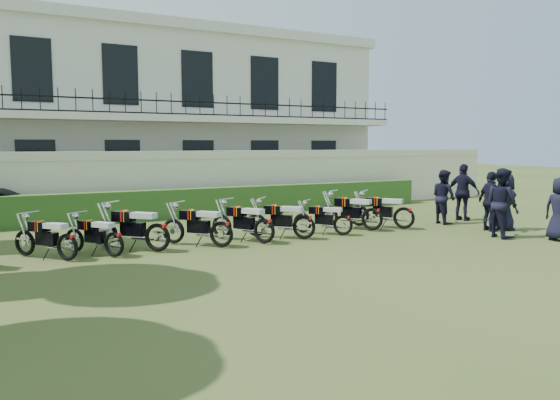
{
  "coord_description": "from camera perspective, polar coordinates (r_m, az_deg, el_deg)",
  "views": [
    {
      "loc": [
        -6.1,
        -10.93,
        2.54
      ],
      "look_at": [
        0.9,
        2.0,
        1.03
      ],
      "focal_mm": 35.0,
      "sensor_mm": 36.0,
      "label": 1
    }
  ],
  "objects": [
    {
      "name": "ground",
      "position": [
        12.77,
        0.71,
        -5.62
      ],
      "size": [
        100.0,
        100.0,
        0.0
      ],
      "primitive_type": "plane",
      "color": "#37451B",
      "rests_on": "ground"
    },
    {
      "name": "perimeter_wall",
      "position": [
        19.93,
        -10.58,
        1.82
      ],
      "size": [
        30.0,
        0.35,
        2.3
      ],
      "color": "beige",
      "rests_on": "ground"
    },
    {
      "name": "hedge",
      "position": [
        19.58,
        -7.03,
        -0.17
      ],
      "size": [
        18.0,
        0.6,
        1.0
      ],
      "primitive_type": "cube",
      "color": "#284B1A",
      "rests_on": "ground"
    },
    {
      "name": "building",
      "position": [
        25.65,
        -14.83,
        8.29
      ],
      "size": [
        20.4,
        9.6,
        7.4
      ],
      "color": "silver",
      "rests_on": "ground"
    },
    {
      "name": "motorcycle_1",
      "position": [
        12.71,
        -21.35,
        -3.95
      ],
      "size": [
        1.21,
        1.51,
        1.01
      ],
      "rotation": [
        0.0,
        0.0,
        0.66
      ],
      "color": "black",
      "rests_on": "ground"
    },
    {
      "name": "motorcycle_2",
      "position": [
        12.78,
        -16.97,
        -3.85
      ],
      "size": [
        1.09,
        1.49,
        0.96
      ],
      "rotation": [
        0.0,
        0.0,
        0.62
      ],
      "color": "black",
      "rests_on": "ground"
    },
    {
      "name": "motorcycle_3",
      "position": [
        13.12,
        -12.68,
        -3.11
      ],
      "size": [
        1.51,
        1.6,
        1.14
      ],
      "rotation": [
        0.0,
        0.0,
        0.75
      ],
      "color": "black",
      "rests_on": "ground"
    },
    {
      "name": "motorcycle_4",
      "position": [
        13.45,
        -6.14,
        -2.9
      ],
      "size": [
        1.38,
        1.56,
        1.08
      ],
      "rotation": [
        0.0,
        0.0,
        0.72
      ],
      "color": "black",
      "rests_on": "ground"
    },
    {
      "name": "motorcycle_5",
      "position": [
        13.89,
        -1.65,
        -2.59
      ],
      "size": [
        1.08,
        1.78,
        1.09
      ],
      "rotation": [
        0.0,
        0.0,
        0.52
      ],
      "color": "black",
      "rests_on": "ground"
    },
    {
      "name": "motorcycle_6",
      "position": [
        14.51,
        2.53,
        -2.24
      ],
      "size": [
        1.45,
        1.49,
        1.08
      ],
      "rotation": [
        0.0,
        0.0,
        0.77
      ],
      "color": "black",
      "rests_on": "ground"
    },
    {
      "name": "motorcycle_7",
      "position": [
        15.23,
        6.62,
        -2.11
      ],
      "size": [
        1.18,
        1.4,
        0.95
      ],
      "rotation": [
        0.0,
        0.0,
        0.69
      ],
      "color": "black",
      "rests_on": "ground"
    },
    {
      "name": "motorcycle_8",
      "position": [
        16.14,
        9.62,
        -1.41
      ],
      "size": [
        1.2,
        1.8,
        1.13
      ],
      "rotation": [
        0.0,
        0.0,
        0.57
      ],
      "color": "black",
      "rests_on": "ground"
    },
    {
      "name": "motorcycle_9",
      "position": [
        16.64,
        12.84,
        -1.29
      ],
      "size": [
        1.28,
        1.7,
        1.11
      ],
      "rotation": [
        0.0,
        0.0,
        0.63
      ],
      "color": "black",
      "rests_on": "ground"
    },
    {
      "name": "officer_0",
      "position": [
        16.12,
        27.23,
        -0.84
      ],
      "size": [
        0.67,
        0.9,
        1.69
      ],
      "primitive_type": "imported",
      "rotation": [
        0.0,
        0.0,
        1.74
      ],
      "color": "black",
      "rests_on": "ground"
    },
    {
      "name": "officer_1",
      "position": [
        16.02,
        22.17,
        -0.28
      ],
      "size": [
        0.87,
        1.03,
        1.9
      ],
      "primitive_type": "imported",
      "rotation": [
        0.0,
        0.0,
        1.39
      ],
      "color": "black",
      "rests_on": "ground"
    },
    {
      "name": "officer_2",
      "position": [
        17.07,
        21.16,
        -0.13
      ],
      "size": [
        0.65,
        1.1,
        1.75
      ],
      "primitive_type": "imported",
      "rotation": [
        0.0,
        0.0,
        1.34
      ],
      "color": "black",
      "rests_on": "ground"
    },
    {
      "name": "officer_3",
      "position": [
        17.44,
        22.5,
        -0.17
      ],
      "size": [
        0.66,
        0.9,
        1.68
      ],
      "primitive_type": "imported",
      "rotation": [
        0.0,
        0.0,
        1.41
      ],
      "color": "black",
      "rests_on": "ground"
    },
    {
      "name": "officer_4",
      "position": [
        18.19,
        16.73,
        0.33
      ],
      "size": [
        0.74,
        0.91,
        1.73
      ],
      "primitive_type": "imported",
      "rotation": [
        0.0,
        0.0,
        1.46
      ],
      "color": "black",
      "rests_on": "ground"
    },
    {
      "name": "officer_5",
      "position": [
        19.13,
        18.6,
        0.77
      ],
      "size": [
        0.78,
        1.2,
        1.89
      ],
      "primitive_type": "imported",
      "rotation": [
        0.0,
        0.0,
        1.88
      ],
      "color": "black",
      "rests_on": "ground"
    }
  ]
}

